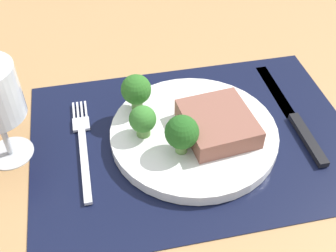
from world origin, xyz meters
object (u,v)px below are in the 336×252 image
(steak, at_px, (218,123))
(knife, at_px, (294,118))
(fork, at_px, (83,146))
(plate, at_px, (194,134))

(steak, distance_m, knife, 0.13)
(steak, xyz_separation_m, fork, (-0.18, 0.02, -0.03))
(plate, bearing_deg, steak, -15.65)
(fork, relative_size, knife, 0.83)
(steak, distance_m, fork, 0.19)
(fork, bearing_deg, knife, 1.48)
(steak, bearing_deg, knife, 6.37)
(plate, xyz_separation_m, knife, (0.15, 0.01, -0.00))
(plate, relative_size, knife, 1.01)
(steak, bearing_deg, fork, 172.95)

